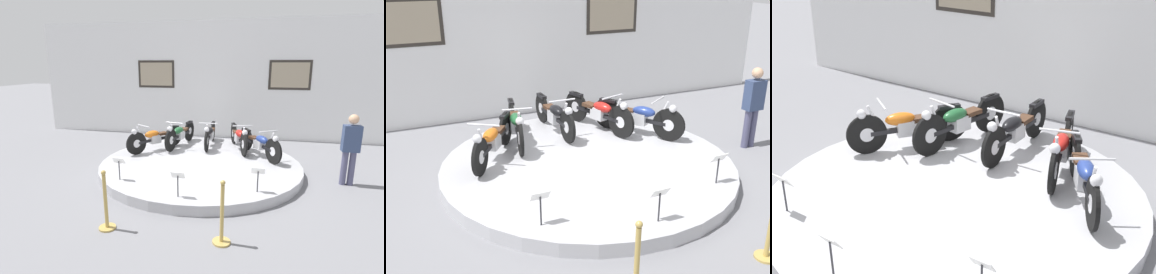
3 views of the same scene
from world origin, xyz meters
TOP-DOWN VIEW (x-y plane):
  - ground_plane at (0.00, 0.00)m, footprint 60.00×60.00m
  - display_platform at (0.00, 0.00)m, footprint 5.07×5.07m
  - back_wall at (0.00, 3.75)m, footprint 14.00×0.22m
  - motorcycle_orange at (-1.48, 0.73)m, footprint 1.14×1.68m
  - motorcycle_green at (-0.88, 1.33)m, footprint 0.55×1.99m
  - motorcycle_black at (0.00, 1.55)m, footprint 0.54×1.98m
  - motorcycle_red at (0.89, 1.33)m, footprint 0.69×1.94m
  - motorcycle_blue at (1.48, 0.73)m, footprint 1.12×1.71m
  - info_placard_front_left at (-1.46, -1.62)m, footprint 0.26×0.11m
  - info_placard_front_centre at (0.00, -2.19)m, footprint 0.26×0.11m
  - info_placard_front_right at (1.46, -1.62)m, footprint 0.26×0.11m
  - visitor_standing at (3.43, -0.28)m, footprint 0.36×0.22m
  - stanchion_post_right_of_entry at (0.95, -3.17)m, footprint 0.28×0.28m

SIDE VIEW (x-z plane):
  - ground_plane at x=0.00m, z-range 0.00..0.00m
  - display_platform at x=0.00m, z-range 0.00..0.22m
  - stanchion_post_right_of_entry at x=0.95m, z-range -0.17..0.86m
  - info_placard_front_left at x=-1.46m, z-range 0.33..0.84m
  - info_placard_front_centre at x=0.00m, z-range 0.33..0.84m
  - info_placard_front_right at x=1.46m, z-range 0.33..0.84m
  - motorcycle_black at x=0.00m, z-range 0.21..1.00m
  - motorcycle_orange at x=-1.48m, z-range 0.21..1.00m
  - motorcycle_blue at x=1.48m, z-range 0.21..1.01m
  - motorcycle_red at x=0.89m, z-range 0.21..1.01m
  - motorcycle_green at x=-0.88m, z-range 0.21..1.02m
  - visitor_standing at x=3.43m, z-range 0.10..1.71m
  - back_wall at x=0.00m, z-range 0.00..4.18m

